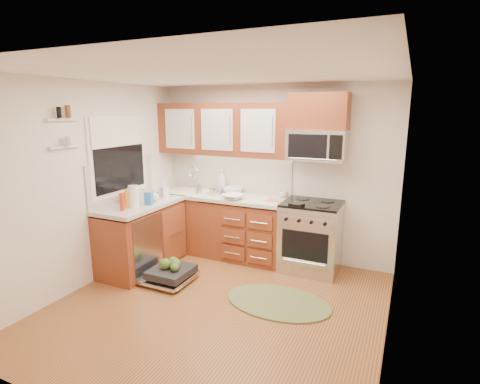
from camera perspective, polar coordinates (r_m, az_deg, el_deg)
The scene contains 38 objects.
floor at distance 4.38m, azimuth -3.49°, elevation -17.08°, with size 3.50×3.50×0.00m, color brown.
ceiling at distance 3.83m, azimuth -4.01°, elevation 17.58°, with size 3.50×3.50×0.00m, color white.
wall_back at distance 5.49m, azimuth 5.00°, elevation 2.90°, with size 3.50×0.04×2.50m, color silver.
wall_front at distance 2.59m, azimuth -22.75°, elevation -9.07°, with size 3.50×0.04×2.50m, color silver.
wall_left at distance 4.98m, azimuth -21.75°, elevation 1.07°, with size 0.04×3.50×2.50m, color silver.
wall_right at distance 3.47m, azimuth 22.69°, elevation -3.69°, with size 0.04×3.50×2.50m, color silver.
base_cabinet_back at distance 5.70m, azimuth -3.09°, elevation -5.25°, with size 2.05×0.60×0.85m, color maroon.
base_cabinet_left at distance 5.36m, azimuth -14.73°, elevation -6.83°, with size 0.60×1.25×0.85m, color maroon.
countertop_back at distance 5.57m, azimuth -3.20°, elevation -0.62°, with size 2.07×0.64×0.05m, color beige.
countertop_left at distance 5.22m, azimuth -14.93°, elevation -1.92°, with size 0.64×1.27×0.05m, color beige.
backsplash_back at distance 5.76m, azimuth -1.86°, elevation 2.99°, with size 2.05×0.02×0.57m, color beige.
backsplash_left at distance 5.34m, azimuth -17.56°, elevation 1.66°, with size 0.02×1.25×0.57m, color beige.
upper_cabinets at distance 5.55m, azimuth -2.66°, elevation 9.53°, with size 2.05×0.35×0.75m, color maroon, non-canonical shape.
cabinet_over_mw at distance 5.05m, azimuth 11.94°, elevation 11.95°, with size 0.76×0.35×0.47m, color maroon.
range at distance 5.19m, azimuth 10.75°, elevation -6.68°, with size 0.76×0.64×0.95m, color silver, non-canonical shape.
microwave at distance 5.05m, azimuth 11.65°, elevation 7.01°, with size 0.76×0.38×0.40m, color silver, non-canonical shape.
sink at distance 5.83m, azimuth -7.84°, elevation -1.12°, with size 0.62×0.50×0.26m, color white, non-canonical shape.
dishwasher at distance 4.97m, azimuth -10.80°, elevation -12.22°, with size 0.70×0.60×0.20m, color silver, non-canonical shape.
window at distance 5.27m, azimuth -17.98°, elevation 5.25°, with size 0.03×1.05×1.05m, color white, non-canonical shape.
window_blind at distance 5.23m, azimuth -18.02°, elevation 8.82°, with size 0.02×0.96×0.40m, color white.
shelf_upper at distance 4.64m, azimuth -25.44°, elevation 9.96°, with size 0.04×0.40×0.03m, color white.
shelf_lower at distance 4.66m, azimuth -25.09°, elevation 6.28°, with size 0.04×0.40×0.03m, color white.
rug at distance 4.47m, azimuth 5.81°, elevation -16.35°, with size 1.22×0.79×0.02m, color olive, non-canonical shape.
skillet at distance 4.85m, azimuth 8.62°, elevation -1.84°, with size 0.22×0.22×0.04m, color black.
stock_pot at distance 5.57m, azimuth -3.73°, elevation 0.24°, with size 0.19×0.19×0.11m, color silver.
cutting_board at distance 5.17m, azimuth 5.50°, elevation -1.29°, with size 0.25×0.16×0.02m, color #A36B4A.
canister at distance 5.56m, azimuth -6.37°, elevation 0.46°, with size 0.10×0.10×0.17m, color silver.
paper_towel_roll at distance 5.00m, azimuth -15.91°, elevation -0.64°, with size 0.13×0.13×0.28m, color white.
mustard_bottle at distance 5.01m, azimuth -16.74°, elevation -0.95°, with size 0.07×0.07×0.23m, color gold.
red_bottle at distance 4.87m, azimuth -17.54°, elevation -1.45°, with size 0.06×0.06×0.22m, color red.
wooden_box at distance 5.25m, azimuth -16.49°, elevation -0.82°, with size 0.15×0.10×0.15m, color brown.
blue_carton at distance 5.09m, azimuth -13.74°, elevation -0.95°, with size 0.10×0.06×0.16m, color blue.
bowl_a at distance 5.24m, azimuth -1.07°, elevation -0.73°, with size 0.29×0.29×0.07m, color #999999.
bowl_b at distance 5.60m, azimuth -1.10°, elevation 0.24°, with size 0.30×0.30×0.09m, color #999999.
cup at distance 5.38m, azimuth 6.59°, elevation -0.35°, with size 0.12×0.12×0.09m, color #999999.
soap_bottle_a at distance 5.75m, azimuth -2.77°, elevation 1.78°, with size 0.13×0.13×0.33m, color #999999.
soap_bottle_b at distance 5.48m, azimuth -11.44°, elevation 0.37°, with size 0.10×0.10×0.21m, color #999999.
soap_bottle_c at distance 5.28m, azimuth -12.95°, elevation -0.46°, with size 0.13×0.13×0.16m, color #999999.
Camera 1 is at (1.82, -3.35, 2.16)m, focal length 28.00 mm.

